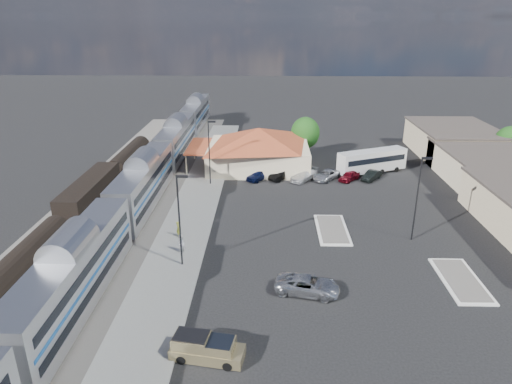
{
  "coord_description": "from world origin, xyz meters",
  "views": [
    {
      "loc": [
        -3.13,
        -43.08,
        21.78
      ],
      "look_at": [
        -4.42,
        6.11,
        2.8
      ],
      "focal_mm": 32.0,
      "sensor_mm": 36.0,
      "label": 1
    }
  ],
  "objects_px": {
    "suv": "(308,285)",
    "station_depot": "(258,148)",
    "coach_bus": "(372,160)",
    "pickup_truck": "(207,349)"
  },
  "relations": [
    {
      "from": "station_depot",
      "to": "coach_bus",
      "type": "relative_size",
      "value": 1.71
    },
    {
      "from": "suv",
      "to": "coach_bus",
      "type": "relative_size",
      "value": 0.51
    },
    {
      "from": "coach_bus",
      "to": "pickup_truck",
      "type": "bearing_deg",
      "value": 129.78
    },
    {
      "from": "station_depot",
      "to": "coach_bus",
      "type": "distance_m",
      "value": 17.05
    },
    {
      "from": "suv",
      "to": "coach_bus",
      "type": "distance_m",
      "value": 34.07
    },
    {
      "from": "station_depot",
      "to": "pickup_truck",
      "type": "height_order",
      "value": "station_depot"
    },
    {
      "from": "suv",
      "to": "station_depot",
      "type": "bearing_deg",
      "value": 20.11
    },
    {
      "from": "station_depot",
      "to": "coach_bus",
      "type": "height_order",
      "value": "station_depot"
    },
    {
      "from": "coach_bus",
      "to": "station_depot",
      "type": "bearing_deg",
      "value": 57.83
    },
    {
      "from": "station_depot",
      "to": "suv",
      "type": "xyz_separation_m",
      "value": [
        4.89,
        -34.19,
        -2.37
      ]
    }
  ]
}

